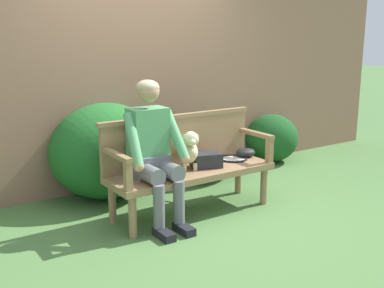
{
  "coord_description": "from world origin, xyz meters",
  "views": [
    {
      "loc": [
        -2.41,
        -3.57,
        1.69
      ],
      "look_at": [
        0.0,
        0.0,
        0.68
      ],
      "focal_mm": 44.12,
      "sensor_mm": 36.0,
      "label": 1
    }
  ],
  "objects_px": {
    "dog_on_bench": "(189,150)",
    "baseball_glove": "(246,153)",
    "person_seated": "(153,148)",
    "tennis_racket": "(231,158)",
    "sports_bag": "(206,160)",
    "garden_bench": "(192,175)"
  },
  "relations": [
    {
      "from": "dog_on_bench",
      "to": "baseball_glove",
      "type": "bearing_deg",
      "value": 4.83
    },
    {
      "from": "person_seated",
      "to": "dog_on_bench",
      "type": "distance_m",
      "value": 0.41
    },
    {
      "from": "tennis_racket",
      "to": "baseball_glove",
      "type": "relative_size",
      "value": 2.55
    },
    {
      "from": "dog_on_bench",
      "to": "baseball_glove",
      "type": "height_order",
      "value": "dog_on_bench"
    },
    {
      "from": "dog_on_bench",
      "to": "sports_bag",
      "type": "xyz_separation_m",
      "value": [
        0.19,
        -0.02,
        -0.12
      ]
    },
    {
      "from": "dog_on_bench",
      "to": "tennis_racket",
      "type": "distance_m",
      "value": 0.6
    },
    {
      "from": "garden_bench",
      "to": "baseball_glove",
      "type": "bearing_deg",
      "value": 6.56
    },
    {
      "from": "garden_bench",
      "to": "tennis_racket",
      "type": "distance_m",
      "value": 0.56
    },
    {
      "from": "tennis_racket",
      "to": "person_seated",
      "type": "bearing_deg",
      "value": -173.52
    },
    {
      "from": "tennis_racket",
      "to": "sports_bag",
      "type": "bearing_deg",
      "value": -165.92
    },
    {
      "from": "person_seated",
      "to": "tennis_racket",
      "type": "distance_m",
      "value": 1.02
    },
    {
      "from": "baseball_glove",
      "to": "dog_on_bench",
      "type": "bearing_deg",
      "value": -175.59
    },
    {
      "from": "garden_bench",
      "to": "sports_bag",
      "type": "relative_size",
      "value": 5.87
    },
    {
      "from": "garden_bench",
      "to": "person_seated",
      "type": "xyz_separation_m",
      "value": [
        -0.43,
        -0.02,
        0.33
      ]
    },
    {
      "from": "garden_bench",
      "to": "dog_on_bench",
      "type": "distance_m",
      "value": 0.25
    },
    {
      "from": "garden_bench",
      "to": "baseball_glove",
      "type": "xyz_separation_m",
      "value": [
        0.73,
        0.08,
        0.1
      ]
    },
    {
      "from": "dog_on_bench",
      "to": "tennis_racket",
      "type": "xyz_separation_m",
      "value": [
        0.57,
        0.07,
        -0.18
      ]
    },
    {
      "from": "garden_bench",
      "to": "tennis_racket",
      "type": "height_order",
      "value": "tennis_racket"
    },
    {
      "from": "sports_bag",
      "to": "dog_on_bench",
      "type": "bearing_deg",
      "value": 173.91
    },
    {
      "from": "person_seated",
      "to": "tennis_racket",
      "type": "bearing_deg",
      "value": 6.48
    },
    {
      "from": "garden_bench",
      "to": "sports_bag",
      "type": "distance_m",
      "value": 0.21
    },
    {
      "from": "garden_bench",
      "to": "tennis_racket",
      "type": "xyz_separation_m",
      "value": [
        0.55,
        0.1,
        0.07
      ]
    }
  ]
}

